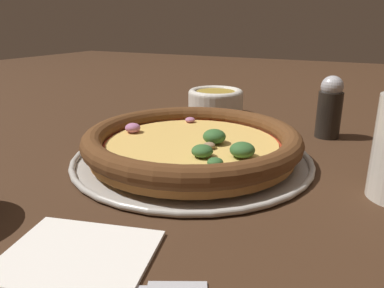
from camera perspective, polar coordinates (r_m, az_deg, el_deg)
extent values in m
plane|color=#3D2616|center=(0.54, 0.00, -2.53)|extent=(3.00, 3.00, 0.00)
cylinder|color=#B7B2A8|center=(0.53, 0.00, -2.27)|extent=(0.33, 0.33, 0.01)
torus|color=#B7B2A8|center=(0.53, 0.00, -2.02)|extent=(0.34, 0.34, 0.01)
cylinder|color=#A86B33|center=(0.53, 0.00, -0.85)|extent=(0.29, 0.29, 0.01)
torus|color=#563319|center=(0.52, 0.00, 0.81)|extent=(0.31, 0.31, 0.03)
cylinder|color=#B7381E|center=(0.53, 0.00, 0.04)|extent=(0.25, 0.25, 0.00)
cylinder|color=#E5B75B|center=(0.53, 0.00, 0.26)|extent=(0.24, 0.24, 0.00)
ellipsoid|color=#B26B93|center=(0.58, -8.96, 2.47)|extent=(0.03, 0.03, 0.01)
ellipsoid|color=#33602D|center=(0.52, 3.42, 1.16)|extent=(0.04, 0.04, 0.02)
ellipsoid|color=#33602D|center=(0.47, 1.58, -1.06)|extent=(0.03, 0.03, 0.02)
ellipsoid|color=#8E7051|center=(0.50, 2.65, -0.22)|extent=(0.02, 0.02, 0.01)
ellipsoid|color=#B26B93|center=(0.63, -0.29, 3.71)|extent=(0.02, 0.02, 0.01)
ellipsoid|color=#33602D|center=(0.44, 3.56, -2.80)|extent=(0.02, 0.02, 0.01)
ellipsoid|color=#33602D|center=(0.47, 7.68, -0.89)|extent=(0.04, 0.04, 0.02)
cylinder|color=silver|center=(0.79, 3.60, 6.11)|extent=(0.11, 0.11, 0.05)
torus|color=silver|center=(0.79, 3.64, 7.74)|extent=(0.11, 0.11, 0.02)
cylinder|color=olive|center=(0.79, 3.64, 7.89)|extent=(0.08, 0.08, 0.00)
cube|color=white|center=(0.34, -17.02, -15.69)|extent=(0.15, 0.13, 0.01)
cylinder|color=black|center=(0.67, 20.13, 4.18)|extent=(0.04, 0.04, 0.08)
sphere|color=#B2B2B7|center=(0.66, 20.58, 8.19)|extent=(0.04, 0.04, 0.04)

